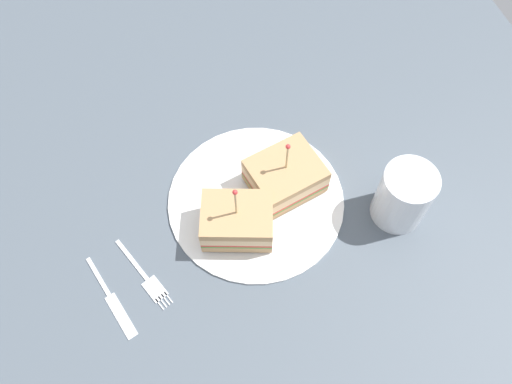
{
  "coord_description": "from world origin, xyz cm",
  "views": [
    {
      "loc": [
        -35.16,
        11.2,
        70.37
      ],
      "look_at": [
        0.0,
        0.0,
        2.85
      ],
      "focal_mm": 36.46,
      "sensor_mm": 36.0,
      "label": 1
    }
  ],
  "objects_px": {
    "plate": "(256,200)",
    "knife": "(113,301)",
    "fork": "(148,280)",
    "sandwich_half_back": "(237,221)",
    "sandwich_half_front": "(285,176)",
    "drink_glass": "(403,197)"
  },
  "relations": [
    {
      "from": "fork",
      "to": "knife",
      "type": "height_order",
      "value": "same"
    },
    {
      "from": "sandwich_half_back",
      "to": "fork",
      "type": "xyz_separation_m",
      "value": [
        -0.03,
        0.14,
        -0.03
      ]
    },
    {
      "from": "drink_glass",
      "to": "fork",
      "type": "relative_size",
      "value": 0.81
    },
    {
      "from": "sandwich_half_front",
      "to": "drink_glass",
      "type": "xyz_separation_m",
      "value": [
        -0.09,
        -0.15,
        0.01
      ]
    },
    {
      "from": "sandwich_half_back",
      "to": "knife",
      "type": "bearing_deg",
      "value": 104.39
    },
    {
      "from": "sandwich_half_front",
      "to": "sandwich_half_back",
      "type": "xyz_separation_m",
      "value": [
        -0.05,
        0.09,
        0.0
      ]
    },
    {
      "from": "plate",
      "to": "sandwich_half_front",
      "type": "xyz_separation_m",
      "value": [
        0.01,
        -0.05,
        0.03
      ]
    },
    {
      "from": "sandwich_half_front",
      "to": "drink_glass",
      "type": "height_order",
      "value": "sandwich_half_front"
    },
    {
      "from": "plate",
      "to": "sandwich_half_back",
      "type": "height_order",
      "value": "sandwich_half_back"
    },
    {
      "from": "sandwich_half_back",
      "to": "knife",
      "type": "xyz_separation_m",
      "value": [
        -0.05,
        0.2,
        -0.03
      ]
    },
    {
      "from": "fork",
      "to": "sandwich_half_back",
      "type": "bearing_deg",
      "value": -76.25
    },
    {
      "from": "plate",
      "to": "knife",
      "type": "xyz_separation_m",
      "value": [
        -0.09,
        0.24,
        -0.0
      ]
    },
    {
      "from": "plate",
      "to": "knife",
      "type": "bearing_deg",
      "value": 110.83
    },
    {
      "from": "plate",
      "to": "drink_glass",
      "type": "xyz_separation_m",
      "value": [
        -0.08,
        -0.2,
        0.04
      ]
    },
    {
      "from": "fork",
      "to": "drink_glass",
      "type": "bearing_deg",
      "value": -91.01
    },
    {
      "from": "sandwich_half_back",
      "to": "knife",
      "type": "height_order",
      "value": "sandwich_half_back"
    },
    {
      "from": "drink_glass",
      "to": "sandwich_half_back",
      "type": "bearing_deg",
      "value": 80.01
    },
    {
      "from": "plate",
      "to": "sandwich_half_front",
      "type": "relative_size",
      "value": 2.26
    },
    {
      "from": "sandwich_half_back",
      "to": "fork",
      "type": "relative_size",
      "value": 0.97
    },
    {
      "from": "fork",
      "to": "knife",
      "type": "bearing_deg",
      "value": 106.13
    },
    {
      "from": "drink_glass",
      "to": "fork",
      "type": "distance_m",
      "value": 0.38
    },
    {
      "from": "plate",
      "to": "drink_glass",
      "type": "bearing_deg",
      "value": -112.62
    }
  ]
}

